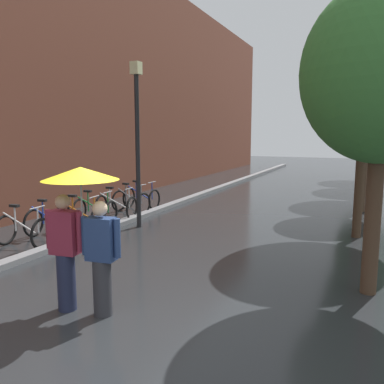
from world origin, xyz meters
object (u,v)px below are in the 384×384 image
(parked_bicycle_3, at_px, (95,211))
(couple_under_umbrella, at_px, (82,220))
(parked_bicycle_5, at_px, (131,201))
(parked_bicycle_0, at_px, (23,231))
(parked_bicycle_4, at_px, (116,206))
(street_tree_0, at_px, (383,74))
(street_lamp_post, at_px, (137,133))
(street_tree_4, at_px, (374,114))
(parked_bicycle_1, at_px, (50,223))
(parked_bicycle_6, at_px, (141,198))
(street_tree_2, at_px, (368,91))
(parked_bicycle_2, at_px, (80,217))
(street_tree_1, at_px, (366,72))
(street_tree_3, at_px, (369,90))
(street_tree_5, at_px, (370,112))

(parked_bicycle_3, bearing_deg, couple_under_umbrella, -53.60)
(parked_bicycle_3, relative_size, parked_bicycle_5, 0.98)
(parked_bicycle_0, distance_m, parked_bicycle_4, 3.35)
(parked_bicycle_3, height_order, parked_bicycle_5, same)
(street_tree_0, xyz_separation_m, parked_bicycle_4, (-6.92, 3.01, -3.02))
(parked_bicycle_5, bearing_deg, street_lamp_post, -51.02)
(parked_bicycle_0, bearing_deg, street_tree_4, 63.40)
(street_tree_0, height_order, parked_bicycle_1, street_tree_0)
(parked_bicycle_1, bearing_deg, parked_bicycle_5, 89.17)
(parked_bicycle_3, height_order, parked_bicycle_6, same)
(street_tree_2, height_order, street_lamp_post, street_tree_2)
(street_tree_4, xyz_separation_m, parked_bicycle_6, (-7.05, -9.05, -3.02))
(parked_bicycle_2, bearing_deg, couple_under_umbrella, -49.51)
(street_tree_1, xyz_separation_m, street_tree_3, (0.01, 6.85, 0.27))
(street_tree_1, relative_size, street_tree_5, 1.11)
(street_tree_5, xyz_separation_m, street_lamp_post, (-5.50, -15.00, -1.15))
(street_tree_0, bearing_deg, street_tree_4, 90.11)
(parked_bicycle_6, bearing_deg, couple_under_umbrella, -64.48)
(street_tree_3, height_order, parked_bicycle_0, street_tree_3)
(parked_bicycle_2, bearing_deg, parked_bicycle_3, 101.93)
(street_tree_1, bearing_deg, street_tree_5, 89.76)
(parked_bicycle_2, bearing_deg, street_tree_5, 67.50)
(street_tree_2, relative_size, parked_bicycle_6, 4.73)
(street_tree_1, distance_m, street_lamp_post, 5.76)
(street_tree_2, xyz_separation_m, parked_bicycle_4, (-6.63, -4.18, -3.48))
(street_tree_2, relative_size, parked_bicycle_0, 4.61)
(street_tree_3, bearing_deg, parked_bicycle_4, -131.51)
(parked_bicycle_1, relative_size, couple_under_umbrella, 0.54)
(parked_bicycle_5, xyz_separation_m, parked_bicycle_6, (-0.07, 0.76, 0.00))
(parked_bicycle_2, bearing_deg, street_tree_2, 41.59)
(street_tree_5, xyz_separation_m, couple_under_umbrella, (-3.45, -19.77, -2.35))
(parked_bicycle_3, xyz_separation_m, street_lamp_post, (1.32, 0.21, 2.17))
(street_tree_4, distance_m, couple_under_umbrella, 16.68)
(street_tree_1, distance_m, street_tree_5, 13.72)
(street_tree_2, distance_m, parked_bicycle_1, 10.16)
(parked_bicycle_1, xyz_separation_m, parked_bicycle_6, (-0.02, 4.23, 0.00))
(street_tree_3, bearing_deg, couple_under_umbrella, -104.78)
(parked_bicycle_0, height_order, parked_bicycle_1, same)
(street_tree_2, height_order, couple_under_umbrella, street_tree_2)
(street_tree_2, bearing_deg, parked_bicycle_0, -132.08)
(street_tree_4, height_order, parked_bicycle_4, street_tree_4)
(street_lamp_post, bearing_deg, parked_bicycle_5, 128.98)
(parked_bicycle_3, distance_m, parked_bicycle_5, 1.77)
(street_lamp_post, bearing_deg, street_tree_5, 69.86)
(street_tree_2, bearing_deg, street_tree_5, 89.74)
(parked_bicycle_4, height_order, street_lamp_post, street_lamp_post)
(parked_bicycle_6, distance_m, street_lamp_post, 3.44)
(parked_bicycle_1, relative_size, parked_bicycle_2, 0.96)
(street_lamp_post, bearing_deg, street_tree_1, 13.22)
(street_tree_3, xyz_separation_m, couple_under_umbrella, (-3.40, -12.90, -2.86))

